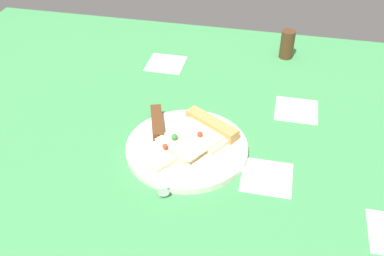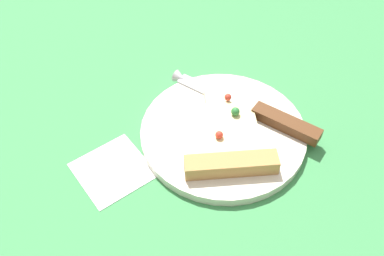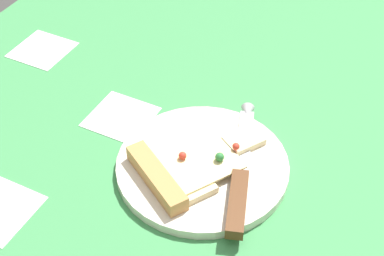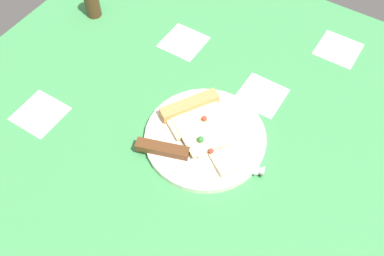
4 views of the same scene
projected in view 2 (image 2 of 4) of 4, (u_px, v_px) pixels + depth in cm
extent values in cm
cube|color=#3D8C4C|center=(244.00, 93.00, 69.96)|extent=(121.06, 121.06, 3.00)
cube|color=white|center=(113.00, 171.00, 58.10)|extent=(9.00, 9.00, 0.20)
cylinder|color=silver|center=(223.00, 132.00, 61.52)|extent=(23.27, 23.27, 1.36)
cube|color=beige|center=(228.00, 149.00, 58.00)|extent=(12.51, 10.89, 1.00)
cube|color=beige|center=(222.00, 119.00, 61.62)|extent=(9.07, 8.55, 1.00)
cube|color=beige|center=(218.00, 94.00, 64.91)|extent=(5.80, 6.32, 1.00)
cube|color=#F2E099|center=(225.00, 129.00, 59.49)|extent=(13.09, 13.35, 0.30)
cube|color=tan|center=(231.00, 165.00, 55.57)|extent=(11.57, 8.53, 2.20)
sphere|color=red|center=(219.00, 135.00, 57.93)|extent=(1.06, 1.06, 1.06)
sphere|color=red|center=(228.00, 97.00, 62.69)|extent=(1.00, 1.00, 1.00)
sphere|color=#2D7A38|center=(235.00, 111.00, 60.67)|extent=(1.21, 1.21, 1.21)
cube|color=silver|center=(213.00, 93.00, 65.61)|extent=(5.79, 12.00, 0.30)
cone|color=silver|center=(181.00, 78.00, 67.84)|extent=(2.54, 2.54, 2.00)
cube|color=#593319|center=(286.00, 123.00, 60.67)|extent=(5.33, 10.17, 1.60)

